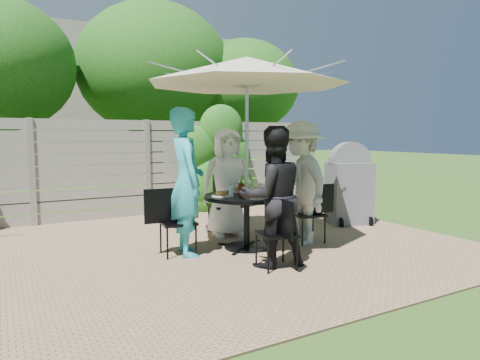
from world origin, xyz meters
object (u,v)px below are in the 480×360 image
person_left (186,182)px  plate_back (238,190)px  umbrella (247,71)px  coffee_cup (248,188)px  chair_back (224,217)px  glass_left (231,192)px  plate_right (271,192)px  glass_right (261,188)px  plate_left (221,194)px  plate_front (257,197)px  plate_extra (268,195)px  glass_front (261,192)px  syrup_jug (241,189)px  patio_table (247,211)px  chair_right (309,226)px  chair_left (177,236)px  glass_back (233,188)px  person_right (301,183)px  person_front (272,197)px  person_back (227,182)px  chair_front (277,248)px

person_left → plate_back: 0.92m
umbrella → coffee_cup: 1.60m
chair_back → plate_back: size_ratio=3.54×
glass_left → person_left: bearing=160.4°
plate_right → glass_right: 0.15m
plate_left → plate_front: same height
plate_right → plate_extra: 0.35m
plate_extra → glass_front: glass_front is taller
person_left → syrup_jug: bearing=-86.3°
patio_table → chair_right: (0.95, -0.15, -0.27)m
patio_table → chair_back: chair_back is taller
chair_left → person_left: 0.70m
glass_back → umbrella: bearing=-77.2°
person_left → glass_left: bearing=-100.4°
person_right → plate_back: (-0.76, 0.49, -0.10)m
chair_back → plate_left: bearing=-27.5°
patio_table → plate_left: plate_left is taller
umbrella → plate_front: size_ratio=11.74×
patio_table → person_front: size_ratio=0.79×
plate_right → chair_right: bearing=-9.2°
chair_back → plate_extra: bearing=1.1°
plate_front → plate_right: same height
person_front → glass_right: (0.41, 0.88, -0.01)m
chair_back → person_back: bearing=-6.3°
person_back → plate_front: person_back is taller
patio_table → glass_back: glass_back is taller
glass_right → glass_back: bearing=147.8°
patio_table → umbrella: umbrella is taller
chair_front → glass_right: (0.43, 1.01, 0.56)m
patio_table → person_back: 0.89m
chair_back → plate_extra: size_ratio=3.84×
plate_right → glass_left: (-0.63, -0.00, 0.05)m
patio_table → glass_front: 0.41m
umbrella → glass_back: 1.60m
chair_right → person_right: bearing=1.2°
patio_table → chair_right: 1.00m
umbrella → glass_right: umbrella is taller
umbrella → chair_right: (0.95, -0.15, -2.14)m
chair_back → chair_front: bearing=-7.1°
glass_back → plate_left: bearing=-143.7°
glass_front → syrup_jug: 0.35m
chair_right → syrup_jug: bearing=-1.5°
chair_back → glass_left: chair_back is taller
plate_back → plate_extra: bearing=-83.9°
glass_front → glass_right: 0.40m
umbrella → coffee_cup: umbrella is taller
plate_right → glass_back: (-0.42, 0.33, 0.05)m
plate_extra → syrup_jug: 0.43m
patio_table → glass_left: size_ratio=9.37×
plate_back → plate_right: size_ratio=1.00×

